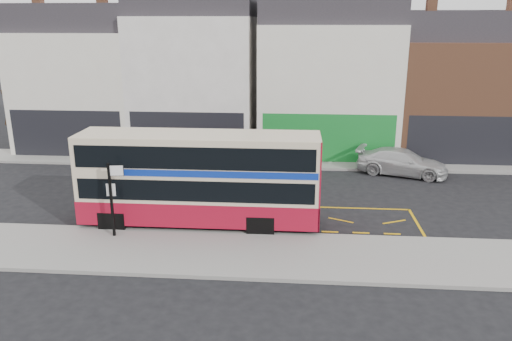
# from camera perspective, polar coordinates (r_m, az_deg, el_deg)

# --- Properties ---
(ground) EXTENTS (120.00, 120.00, 0.00)m
(ground) POSITION_cam_1_polar(r_m,az_deg,el_deg) (21.69, 0.43, -7.02)
(ground) COLOR black
(ground) RESTS_ON ground
(pavement) EXTENTS (40.00, 4.00, 0.15)m
(pavement) POSITION_cam_1_polar(r_m,az_deg,el_deg) (19.58, -0.07, -9.52)
(pavement) COLOR gray
(pavement) RESTS_ON ground
(kerb) EXTENTS (40.00, 0.15, 0.15)m
(kerb) POSITION_cam_1_polar(r_m,az_deg,el_deg) (21.32, 0.36, -7.24)
(kerb) COLOR gray
(kerb) RESTS_ON ground
(far_pavement) EXTENTS (50.00, 3.00, 0.15)m
(far_pavement) POSITION_cam_1_polar(r_m,az_deg,el_deg) (32.03, 1.88, 1.03)
(far_pavement) COLOR gray
(far_pavement) RESTS_ON ground
(road_markings) EXTENTS (14.00, 3.40, 0.01)m
(road_markings) POSITION_cam_1_polar(r_m,az_deg,el_deg) (23.16, 0.72, -5.42)
(road_markings) COLOR #E0A60B
(road_markings) RESTS_ON ground
(terrace_far_left) EXTENTS (8.00, 8.01, 10.80)m
(terrace_far_left) POSITION_cam_1_polar(r_m,az_deg,el_deg) (38.06, -18.81, 9.95)
(terrace_far_left) COLOR white
(terrace_far_left) RESTS_ON ground
(terrace_left) EXTENTS (8.00, 8.01, 11.80)m
(terrace_left) POSITION_cam_1_polar(r_m,az_deg,el_deg) (35.64, -6.75, 11.12)
(terrace_left) COLOR white
(terrace_left) RESTS_ON ground
(terrace_green_shop) EXTENTS (9.00, 8.01, 11.30)m
(terrace_green_shop) POSITION_cam_1_polar(r_m,az_deg,el_deg) (35.04, 8.11, 10.56)
(terrace_green_shop) COLOR white
(terrace_green_shop) RESTS_ON ground
(terrace_right) EXTENTS (9.00, 8.01, 10.30)m
(terrace_right) POSITION_cam_1_polar(r_m,az_deg,el_deg) (36.74, 22.40, 8.98)
(terrace_right) COLOR #95593B
(terrace_right) RESTS_ON ground
(double_decker_bus) EXTENTS (10.40, 2.44, 4.15)m
(double_decker_bus) POSITION_cam_1_polar(r_m,az_deg,el_deg) (21.81, -6.38, -0.87)
(double_decker_bus) COLOR beige
(double_decker_bus) RESTS_ON ground
(bus_stop_post) EXTENTS (0.79, 0.16, 3.14)m
(bus_stop_post) POSITION_cam_1_polar(r_m,az_deg,el_deg) (21.13, -16.09, -2.47)
(bus_stop_post) COLOR black
(bus_stop_post) RESTS_ON pavement
(car_silver) EXTENTS (3.96, 2.50, 1.26)m
(car_silver) POSITION_cam_1_polar(r_m,az_deg,el_deg) (30.48, -11.02, 0.99)
(car_silver) COLOR silver
(car_silver) RESTS_ON ground
(car_grey) EXTENTS (4.04, 2.12, 1.27)m
(car_grey) POSITION_cam_1_polar(r_m,az_deg,el_deg) (30.44, -0.38, 1.29)
(car_grey) COLOR #393940
(car_grey) RESTS_ON ground
(car_white) EXTENTS (5.62, 3.64, 1.52)m
(car_white) POSITION_cam_1_polar(r_m,az_deg,el_deg) (30.63, 16.32, 0.94)
(car_white) COLOR silver
(car_white) RESTS_ON ground
(street_tree_left) EXTENTS (2.56, 2.56, 5.54)m
(street_tree_left) POSITION_cam_1_polar(r_m,az_deg,el_deg) (37.58, -25.69, 7.51)
(street_tree_left) COLOR #312016
(street_tree_left) RESTS_ON ground
(street_tree_right) EXTENTS (2.50, 2.50, 5.39)m
(street_tree_right) POSITION_cam_1_polar(r_m,az_deg,el_deg) (33.00, 15.38, 7.31)
(street_tree_right) COLOR #312016
(street_tree_right) RESTS_ON ground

